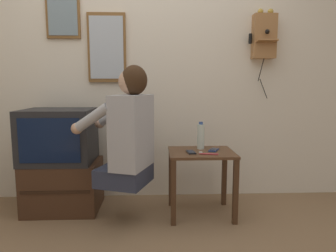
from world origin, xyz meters
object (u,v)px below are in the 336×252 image
at_px(cell_phone_spare, 214,150).
at_px(toothbrush, 207,154).
at_px(television, 59,136).
at_px(water_bottle, 201,136).
at_px(wall_phone_antique, 264,36).
at_px(framed_picture, 63,18).
at_px(wall_mirror, 107,48).
at_px(cell_phone_held, 191,152).
at_px(person, 129,131).

relative_size(cell_phone_spare, toothbrush, 0.91).
bearing_deg(television, water_bottle, -2.49).
bearing_deg(wall_phone_antique, framed_picture, 178.66).
height_order(framed_picture, cell_phone_spare, framed_picture).
xyz_separation_m(wall_mirror, toothbrush, (0.86, -0.57, -0.89)).
xyz_separation_m(framed_picture, cell_phone_spare, (1.33, -0.43, -1.15)).
bearing_deg(wall_mirror, cell_phone_spare, -24.37).
bearing_deg(toothbrush, wall_phone_antique, -38.14).
relative_size(wall_phone_antique, cell_phone_held, 6.30).
height_order(framed_picture, wall_mirror, framed_picture).
distance_m(framed_picture, wall_mirror, 0.47).
bearing_deg(cell_phone_held, water_bottle, 49.11).
distance_m(framed_picture, cell_phone_held, 1.69).
height_order(television, toothbrush, television).
bearing_deg(water_bottle, toothbrush, -84.83).
xyz_separation_m(wall_phone_antique, framed_picture, (-1.86, 0.04, 0.16)).
distance_m(person, wall_phone_antique, 1.56).
height_order(person, cell_phone_spare, person).
bearing_deg(framed_picture, water_bottle, -15.91).
xyz_separation_m(television, toothbrush, (1.24, -0.27, -0.11)).
distance_m(television, framed_picture, 1.08).
distance_m(framed_picture, water_bottle, 1.65).
distance_m(cell_phone_held, water_bottle, 0.21).
height_order(wall_mirror, cell_phone_held, wall_mirror).
relative_size(water_bottle, toothbrush, 1.55).
bearing_deg(framed_picture, wall_phone_antique, -1.34).
bearing_deg(cell_phone_spare, toothbrush, -94.21).
relative_size(television, cell_phone_held, 4.47).
relative_size(framed_picture, water_bottle, 1.55).
bearing_deg(cell_phone_held, wall_phone_antique, 24.86).
bearing_deg(person, water_bottle, -48.71).
xyz_separation_m(person, cell_phone_held, (0.49, 0.08, -0.19)).
height_order(person, framed_picture, framed_picture).
distance_m(person, cell_phone_spare, 0.74).
bearing_deg(television, toothbrush, -12.36).
relative_size(television, framed_picture, 1.61).
relative_size(wall_mirror, cell_phone_held, 4.83).
distance_m(wall_phone_antique, wall_mirror, 1.47).
relative_size(wall_phone_antique, wall_mirror, 1.30).
bearing_deg(person, wall_mirror, 41.98).
relative_size(television, toothbrush, 3.85).
xyz_separation_m(television, wall_mirror, (0.38, 0.29, 0.78)).
bearing_deg(wall_mirror, framed_picture, 179.54).
bearing_deg(person, framed_picture, 66.57).
bearing_deg(wall_mirror, toothbrush, -33.43).
relative_size(person, water_bottle, 3.92).
bearing_deg(person, television, 84.52).
xyz_separation_m(television, cell_phone_spare, (1.32, -0.13, -0.11)).
height_order(cell_phone_held, water_bottle, water_bottle).
xyz_separation_m(television, water_bottle, (1.22, -0.05, -0.00)).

